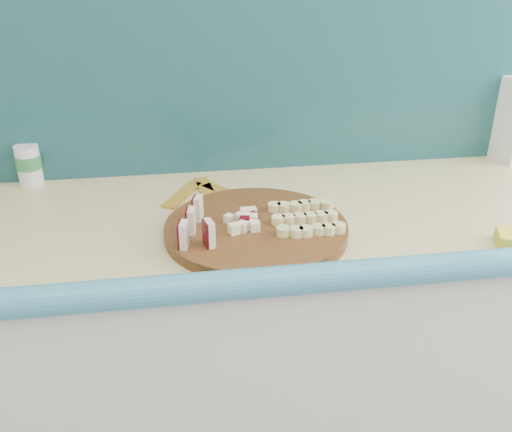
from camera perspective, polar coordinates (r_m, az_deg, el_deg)
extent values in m
cube|color=white|center=(1.53, 1.32, 18.89)|extent=(3.60, 0.04, 2.60)
cube|color=silver|center=(1.63, 6.41, -14.23)|extent=(2.20, 0.60, 0.88)
cube|color=#E5D786|center=(1.38, 7.35, 0.27)|extent=(2.20, 0.60, 0.03)
cube|color=teal|center=(1.13, 11.32, -6.33)|extent=(2.20, 0.06, 0.03)
cube|color=teal|center=(1.56, 5.07, 13.73)|extent=(2.20, 0.02, 0.50)
cylinder|color=#3F220D|center=(1.24, 0.00, -1.35)|extent=(0.40, 0.40, 0.02)
cube|color=beige|center=(1.14, -7.20, -1.89)|extent=(0.01, 0.03, 0.05)
cube|color=#49050D|center=(1.14, -7.65, -1.91)|extent=(0.00, 0.03, 0.05)
cube|color=beige|center=(1.19, -6.46, -0.50)|extent=(0.01, 0.03, 0.05)
cube|color=#49050D|center=(1.19, -6.89, -0.52)|extent=(0.00, 0.03, 0.05)
cube|color=beige|center=(1.25, -5.77, 0.77)|extent=(0.01, 0.03, 0.05)
cube|color=#49050D|center=(1.25, -6.18, 0.75)|extent=(0.00, 0.03, 0.05)
cube|color=beige|center=(1.14, -4.66, -1.73)|extent=(0.01, 0.03, 0.05)
cube|color=#49050D|center=(1.14, -5.11, -1.76)|extent=(0.00, 0.03, 0.05)
cube|color=#FFF6CB|center=(1.23, -0.72, -0.46)|extent=(0.02, 0.02, 0.02)
cube|color=#FFF6CB|center=(1.23, -0.46, -0.31)|extent=(0.02, 0.02, 0.02)
cube|color=#49050D|center=(1.24, -0.47, -0.08)|extent=(0.02, 0.02, 0.02)
cube|color=#FFF6CB|center=(1.23, -1.01, -0.28)|extent=(0.02, 0.02, 0.02)
cube|color=#FFF6CB|center=(1.24, -1.29, -0.12)|extent=(0.02, 0.02, 0.02)
cube|color=#FFF6CB|center=(1.24, -1.82, -0.06)|extent=(0.02, 0.02, 0.02)
cube|color=#FFF6CB|center=(1.23, -1.60, -0.37)|extent=(0.02, 0.02, 0.02)
cube|color=#FFF6CB|center=(1.23, -2.04, -0.46)|extent=(0.02, 0.02, 0.02)
cube|color=#49050D|center=(1.22, -2.35, -0.69)|extent=(0.02, 0.02, 0.02)
cube|color=#FFF6CB|center=(1.22, -1.60, -0.70)|extent=(0.02, 0.02, 0.02)
cube|color=#FFF6CB|center=(1.21, -1.52, -0.92)|extent=(0.02, 0.02, 0.02)
cube|color=#FFF6CB|center=(1.22, -1.10, -0.67)|extent=(0.02, 0.02, 0.02)
cube|color=#FFF6CB|center=(1.21, -0.79, -0.80)|extent=(0.02, 0.02, 0.02)
cube|color=#FFF6CB|center=(1.21, -0.25, -0.82)|extent=(0.02, 0.02, 0.02)
cube|color=#49050D|center=(1.22, -0.64, -0.55)|extent=(0.02, 0.02, 0.02)
cylinder|color=#DBD185|center=(1.18, 2.77, -1.60)|extent=(0.03, 0.03, 0.02)
cylinder|color=#DBD185|center=(1.19, 3.91, -1.53)|extent=(0.03, 0.03, 0.02)
cylinder|color=#DBD185|center=(1.19, 5.03, -1.46)|extent=(0.03, 0.03, 0.02)
cylinder|color=#DBD185|center=(1.20, 6.15, -1.38)|extent=(0.03, 0.03, 0.02)
cylinder|color=#DBD185|center=(1.20, 7.25, -1.31)|extent=(0.03, 0.03, 0.02)
cylinder|color=#DBD185|center=(1.21, 8.35, -1.23)|extent=(0.03, 0.03, 0.02)
cylinder|color=#DBD185|center=(1.24, 2.28, -0.32)|extent=(0.03, 0.03, 0.02)
cylinder|color=#DBD185|center=(1.24, 3.37, -0.26)|extent=(0.03, 0.03, 0.02)
cylinder|color=#DBD185|center=(1.24, 4.45, -0.19)|extent=(0.03, 0.03, 0.02)
cylinder|color=#DBD185|center=(1.25, 5.52, -0.12)|extent=(0.03, 0.03, 0.02)
cylinder|color=#DBD185|center=(1.25, 6.58, -0.06)|extent=(0.03, 0.03, 0.02)
cylinder|color=#DBD185|center=(1.26, 7.64, 0.01)|extent=(0.03, 0.03, 0.02)
cylinder|color=#DBD185|center=(1.29, 1.83, 0.86)|extent=(0.03, 0.03, 0.02)
cylinder|color=#DBD185|center=(1.29, 2.88, 0.92)|extent=(0.03, 0.03, 0.02)
cylinder|color=#DBD185|center=(1.30, 3.92, 0.98)|extent=(0.03, 0.03, 0.02)
cylinder|color=#DBD185|center=(1.30, 4.95, 1.03)|extent=(0.03, 0.03, 0.02)
cylinder|color=#DBD185|center=(1.31, 5.97, 1.09)|extent=(0.03, 0.03, 0.02)
cylinder|color=#DBD185|center=(1.31, 6.98, 1.15)|extent=(0.03, 0.03, 0.02)
cylinder|color=silver|center=(1.59, -21.76, 4.77)|extent=(0.06, 0.06, 0.11)
cylinder|color=#308542|center=(1.59, -21.81, 5.07)|extent=(0.06, 0.06, 0.04)
cube|color=gold|center=(1.44, -7.37, 2.13)|extent=(0.11, 0.16, 0.01)
cube|color=gold|center=(1.46, -5.00, 2.60)|extent=(0.06, 0.17, 0.01)
cube|color=gold|center=(1.43, -2.90, 2.25)|extent=(0.13, 0.15, 0.01)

